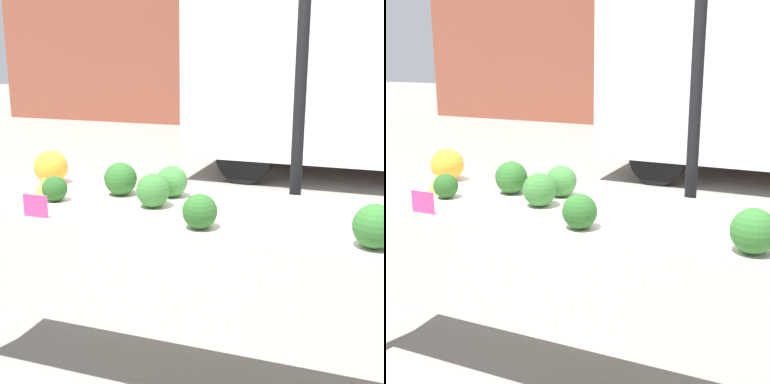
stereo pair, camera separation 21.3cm
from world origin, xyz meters
The scene contains 12 objects.
ground_plane centered at (0.00, 0.00, 0.00)m, with size 40.00×40.00×0.00m, color gray.
tent_pole centered at (0.40, 0.74, 1.21)m, with size 0.07×0.07×2.41m.
market_table centered at (0.00, -0.07, 0.77)m, with size 2.28×0.81×0.88m.
orange_cauliflower centered at (-0.94, 0.20, 0.98)m, with size 0.19×0.19×0.19m.
romanesco_head centered at (-0.82, -0.05, 0.93)m, with size 0.13×0.13×0.10m.
broccoli_head_0 centered at (0.87, -0.28, 0.97)m, with size 0.18×0.18×0.18m.
broccoli_head_1 centered at (0.14, -0.29, 0.96)m, with size 0.16×0.16×0.16m.
broccoli_head_2 centered at (-0.19, -0.06, 0.97)m, with size 0.17×0.17×0.17m.
broccoli_head_3 centered at (-0.17, 0.16, 0.97)m, with size 0.17×0.17×0.17m.
broccoli_head_4 centered at (-0.71, -0.13, 0.95)m, with size 0.13×0.13×0.13m.
broccoli_head_5 centered at (-0.44, 0.10, 0.97)m, with size 0.18×0.18×0.18m.
price_sign centered at (-0.64, -0.39, 0.94)m, with size 0.13×0.01×0.11m.
Camera 2 is at (1.05, -2.32, 1.64)m, focal length 50.00 mm.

